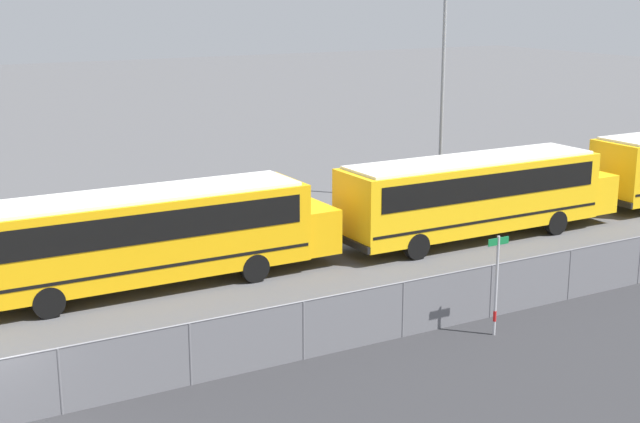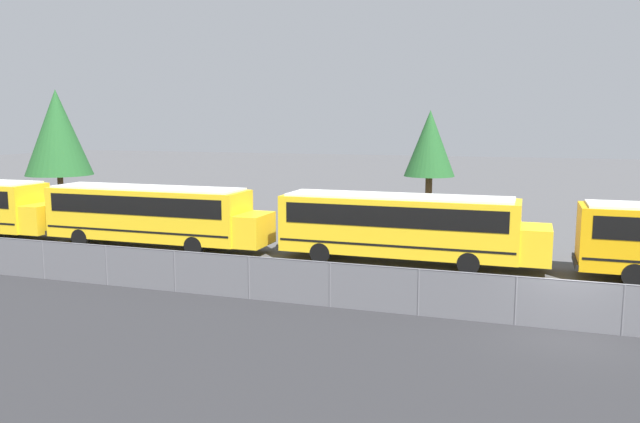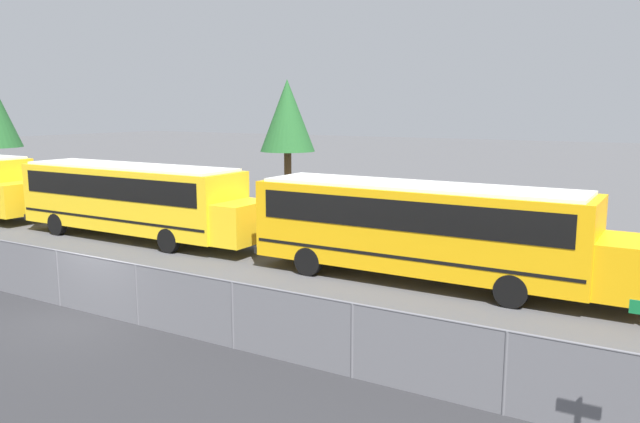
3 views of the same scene
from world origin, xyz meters
The scene contains 7 objects.
ground_plane centered at (0.00, 0.00, 0.00)m, with size 200.00×200.00×0.00m, color #4C4C4F.
road_strip centered at (0.00, -6.00, 0.00)m, with size 147.85×12.00×0.01m.
fence centered at (0.00, 0.00, 0.82)m, with size 113.92×0.07×1.61m.
school_bus_2 centered at (-19.48, 7.06, 1.85)m, with size 12.03×2.62×3.12m.
school_bus_3 centered at (-6.61, 7.51, 1.85)m, with size 12.03×2.62×3.12m.
tree_1 centered at (-35.85, 19.25, 5.58)m, with size 5.04×5.04×8.87m.
tree_2 centered at (-7.46, 20.37, 4.99)m, with size 3.26×3.26×7.15m.
Camera 2 is at (-1.31, -20.01, 6.37)m, focal length 35.00 mm.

